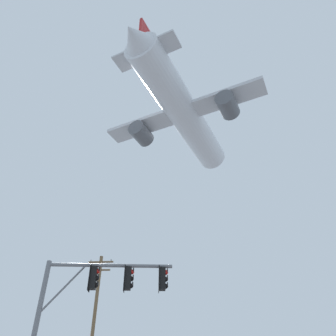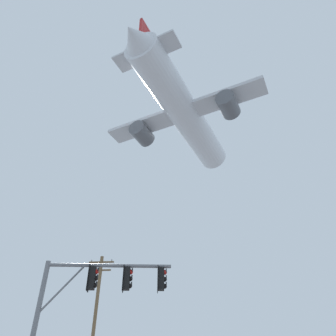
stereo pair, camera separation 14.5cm
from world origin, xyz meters
name	(u,v)px [view 1 (the left image)]	position (x,y,z in m)	size (l,w,h in m)	color
signal_pole_near	(95,295)	(-3.74, 9.18, 4.51)	(5.25, 0.87, 5.84)	slate
utility_pole	(94,319)	(-7.66, 23.26, 5.69)	(2.20, 0.28, 10.75)	brown
airplane	(184,114)	(0.08, 28.41, 32.33)	(21.94, 28.41, 8.00)	white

